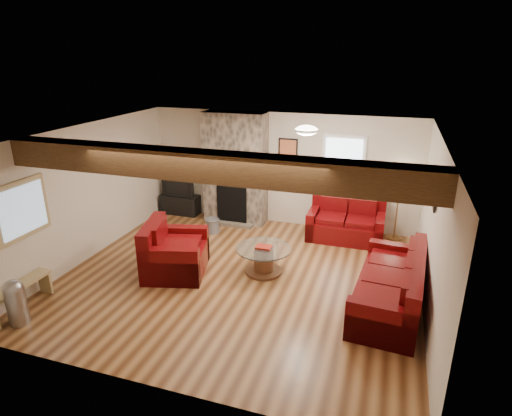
{
  "coord_description": "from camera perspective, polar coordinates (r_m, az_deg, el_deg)",
  "views": [
    {
      "loc": [
        2.31,
        -6.18,
        3.7
      ],
      "look_at": [
        0.17,
        0.4,
        1.17
      ],
      "focal_mm": 30.0,
      "sensor_mm": 36.0,
      "label": 1
    }
  ],
  "objects": [
    {
      "name": "artwork_right",
      "position": [
        6.8,
        22.68,
        1.81
      ],
      "size": [
        0.06,
        0.55,
        0.42
      ],
      "primitive_type": null,
      "color": "black",
      "rests_on": "room"
    },
    {
      "name": "chimney_breast",
      "position": [
        9.61,
        -2.8,
        5.08
      ],
      "size": [
        1.4,
        0.67,
        2.5
      ],
      "color": "#39332C",
      "rests_on": "floor"
    },
    {
      "name": "armchair_red",
      "position": [
        7.67,
        -10.7,
        -5.25
      ],
      "size": [
        1.27,
        1.37,
        0.93
      ],
      "primitive_type": null,
      "rotation": [
        0.0,
        0.0,
        1.84
      ],
      "color": "#410409",
      "rests_on": "floor"
    },
    {
      "name": "loveseat",
      "position": [
        9.07,
        11.91,
        -1.68
      ],
      "size": [
        1.54,
        0.89,
        0.82
      ],
      "primitive_type": null,
      "rotation": [
        0.0,
        0.0,
        0.0
      ],
      "color": "#410409",
      "rests_on": "floor"
    },
    {
      "name": "pine_bench",
      "position": [
        7.52,
        -28.95,
        -10.38
      ],
      "size": [
        0.26,
        1.1,
        0.41
      ],
      "primitive_type": null,
      "color": "tan",
      "rests_on": "floor"
    },
    {
      "name": "floor_lamp",
      "position": [
        9.04,
        18.79,
        4.04
      ],
      "size": [
        0.41,
        0.41,
        1.6
      ],
      "color": "#A97D46",
      "rests_on": "floor"
    },
    {
      "name": "oak_beam",
      "position": [
        5.62,
        -6.91,
        5.6
      ],
      "size": [
        6.0,
        0.36,
        0.38
      ],
      "primitive_type": "cube",
      "color": "#351E10",
      "rests_on": "room"
    },
    {
      "name": "sofa_three",
      "position": [
        6.88,
        17.4,
        -9.39
      ],
      "size": [
        1.09,
        2.27,
        0.85
      ],
      "primitive_type": null,
      "rotation": [
        0.0,
        0.0,
        -1.65
      ],
      "color": "#410409",
      "rests_on": "floor"
    },
    {
      "name": "room",
      "position": [
        7.04,
        -2.33,
        -0.32
      ],
      "size": [
        8.0,
        8.0,
        8.0
      ],
      "color": "#563017",
      "rests_on": "ground"
    },
    {
      "name": "tv_cabinet",
      "position": [
        10.52,
        -10.05,
        0.49
      ],
      "size": [
        0.93,
        0.37,
        0.47
      ],
      "primitive_type": "cube",
      "color": "black",
      "rests_on": "floor"
    },
    {
      "name": "artwork_back",
      "position": [
        9.37,
        4.28,
        7.68
      ],
      "size": [
        0.42,
        0.06,
        0.52
      ],
      "primitive_type": null,
      "color": "black",
      "rests_on": "room"
    },
    {
      "name": "back_window",
      "position": [
        9.2,
        11.57,
        6.13
      ],
      "size": [
        0.9,
        0.08,
        1.1
      ],
      "primitive_type": null,
      "color": "white",
      "rests_on": "room"
    },
    {
      "name": "pedal_bin",
      "position": [
        7.11,
        -29.35,
        -10.87
      ],
      "size": [
        0.35,
        0.35,
        0.7
      ],
      "primitive_type": null,
      "rotation": [
        0.0,
        0.0,
        -0.27
      ],
      "color": "#95969A",
      "rests_on": "floor"
    },
    {
      "name": "coffee_table",
      "position": [
        7.62,
        1.02,
        -6.97
      ],
      "size": [
        0.98,
        0.98,
        0.51
      ],
      "color": "#452716",
      "rests_on": "floor"
    },
    {
      "name": "hatch_window",
      "position": [
        7.4,
        -28.79,
        -0.21
      ],
      "size": [
        0.08,
        1.0,
        0.9
      ],
      "primitive_type": null,
      "color": "tan",
      "rests_on": "room"
    },
    {
      "name": "television",
      "position": [
        10.37,
        -10.2,
        2.94
      ],
      "size": [
        0.82,
        0.11,
        0.47
      ],
      "primitive_type": "imported",
      "color": "black",
      "rests_on": "tv_cabinet"
    },
    {
      "name": "coal_bucket",
      "position": [
        9.36,
        -5.83,
        -2.3
      ],
      "size": [
        0.33,
        0.33,
        0.31
      ],
      "primitive_type": null,
      "color": "gray",
      "rests_on": "floor"
    },
    {
      "name": "ceiling_dome",
      "position": [
        7.33,
        6.74,
        10.03
      ],
      "size": [
        0.4,
        0.4,
        0.18
      ],
      "primitive_type": null,
      "color": "white",
      "rests_on": "room"
    }
  ]
}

